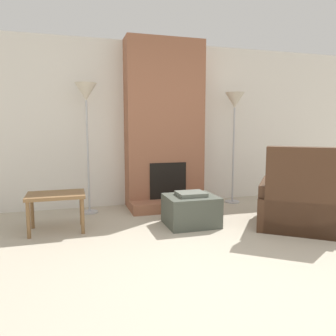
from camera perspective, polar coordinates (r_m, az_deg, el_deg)
name	(u,v)px	position (r m, az deg, el deg)	size (l,w,h in m)	color
ground_plane	(251,278)	(3.01, 14.34, -18.02)	(24.00, 24.00, 0.00)	#B2A893
wall_back	(160,125)	(5.44, -1.34, 7.53)	(7.99, 0.06, 2.60)	silver
fireplace	(165,129)	(5.20, -0.59, 6.89)	(1.22, 0.74, 2.60)	#935B42
ottoman	(191,210)	(4.28, 4.01, -7.27)	(0.65, 0.56, 0.44)	#474C42
armchair	(299,205)	(4.46, 21.85, -5.94)	(1.35, 1.36, 1.04)	#422819
side_table	(56,199)	(4.21, -18.92, -5.13)	(0.68, 0.47, 0.47)	brown
floor_lamp_left	(86,101)	(4.91, -14.06, 11.29)	(0.31, 0.31, 1.89)	#ADADB2
floor_lamp_right	(234,108)	(5.54, 11.50, 10.27)	(0.31, 0.31, 1.82)	#ADADB2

